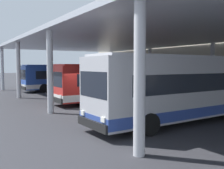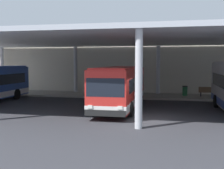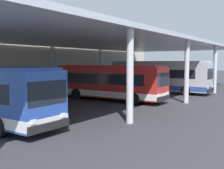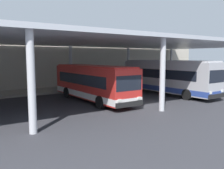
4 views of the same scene
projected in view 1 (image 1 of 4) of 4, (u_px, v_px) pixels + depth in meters
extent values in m
plane|color=#333338|center=(86.00, 110.00, 17.91)|extent=(200.00, 200.00, 0.00)
cube|color=gray|center=(199.00, 97.00, 24.07)|extent=(42.00, 4.50, 0.18)
cube|color=beige|center=(222.00, 61.00, 25.53)|extent=(48.00, 1.60, 6.95)
cube|color=silver|center=(148.00, 36.00, 20.40)|extent=(40.00, 17.00, 0.30)
cylinder|color=silver|center=(2.00, 69.00, 32.09)|extent=(0.40, 0.40, 5.25)
cylinder|color=silver|center=(111.00, 68.00, 40.49)|extent=(0.40, 0.40, 5.25)
cylinder|color=silver|center=(18.00, 70.00, 24.25)|extent=(0.40, 0.40, 5.25)
cylinder|color=silver|center=(150.00, 69.00, 32.65)|extent=(0.40, 0.40, 5.25)
cylinder|color=silver|center=(50.00, 72.00, 16.40)|extent=(0.40, 0.40, 5.25)
cylinder|color=silver|center=(212.00, 70.00, 24.80)|extent=(0.40, 0.40, 5.25)
cylinder|color=silver|center=(140.00, 78.00, 8.56)|extent=(0.40, 0.40, 5.25)
cube|color=#284CA8|center=(66.00, 77.00, 31.84)|extent=(2.64, 10.43, 2.70)
cube|color=silver|center=(66.00, 85.00, 31.91)|extent=(2.66, 10.45, 0.50)
cube|color=black|center=(67.00, 74.00, 31.90)|extent=(2.66, 8.56, 0.90)
cube|color=black|center=(23.00, 75.00, 29.05)|extent=(2.30, 0.15, 1.10)
cube|color=black|center=(23.00, 88.00, 29.11)|extent=(2.45, 0.19, 0.36)
cube|color=#2A50B0|center=(66.00, 65.00, 31.74)|extent=(2.44, 10.01, 0.12)
cube|color=yellow|center=(23.00, 67.00, 29.01)|extent=(1.75, 0.14, 0.28)
cube|color=white|center=(21.00, 84.00, 29.85)|extent=(0.28, 0.08, 0.20)
cube|color=white|center=(25.00, 85.00, 28.34)|extent=(0.28, 0.08, 0.20)
cylinder|color=black|center=(37.00, 87.00, 31.23)|extent=(0.29, 1.00, 1.00)
cylinder|color=black|center=(44.00, 88.00, 29.17)|extent=(0.29, 1.00, 1.00)
cylinder|color=black|center=(83.00, 85.00, 34.49)|extent=(0.29, 1.00, 1.00)
cylinder|color=black|center=(91.00, 86.00, 32.43)|extent=(0.29, 1.00, 1.00)
cube|color=red|center=(115.00, 82.00, 21.67)|extent=(2.67, 10.44, 2.70)
cube|color=white|center=(115.00, 94.00, 21.75)|extent=(2.69, 10.46, 0.50)
cube|color=black|center=(117.00, 78.00, 21.73)|extent=(2.68, 8.57, 0.90)
cube|color=black|center=(57.00, 79.00, 18.87)|extent=(2.30, 0.16, 1.10)
cube|color=black|center=(56.00, 100.00, 18.93)|extent=(2.45, 0.20, 0.36)
cube|color=red|center=(115.00, 65.00, 21.57)|extent=(2.47, 10.02, 0.12)
cube|color=yellow|center=(57.00, 68.00, 18.83)|extent=(1.75, 0.15, 0.28)
cube|color=white|center=(52.00, 94.00, 19.67)|extent=(0.28, 0.08, 0.20)
cube|color=white|center=(61.00, 96.00, 18.16)|extent=(0.28, 0.08, 0.20)
cylinder|color=black|center=(74.00, 97.00, 21.05)|extent=(0.30, 1.00, 1.00)
cylinder|color=black|center=(88.00, 100.00, 18.99)|extent=(0.30, 1.00, 1.00)
cylinder|color=black|center=(133.00, 93.00, 24.33)|extent=(0.30, 1.00, 1.00)
cylinder|color=black|center=(151.00, 95.00, 22.27)|extent=(0.30, 1.00, 1.00)
cube|color=#B7B7BC|center=(183.00, 87.00, 13.97)|extent=(2.76, 11.25, 3.10)
cube|color=#2D4799|center=(183.00, 109.00, 14.06)|extent=(2.78, 11.28, 0.50)
cube|color=black|center=(185.00, 81.00, 14.03)|extent=(2.75, 9.24, 0.90)
cube|color=black|center=(94.00, 84.00, 10.92)|extent=(2.30, 0.17, 1.10)
cube|color=black|center=(92.00, 124.00, 11.00)|extent=(2.45, 0.22, 0.36)
cube|color=silver|center=(184.00, 57.00, 13.85)|extent=(2.55, 10.80, 0.12)
cube|color=yellow|center=(94.00, 60.00, 10.86)|extent=(1.75, 0.16, 0.28)
cube|color=white|center=(83.00, 113.00, 11.73)|extent=(0.28, 0.09, 0.20)
cube|color=white|center=(103.00, 120.00, 10.22)|extent=(0.28, 0.09, 0.20)
cylinder|color=black|center=(118.00, 115.00, 13.20)|extent=(0.30, 1.01, 1.00)
cylinder|color=black|center=(150.00, 125.00, 11.16)|extent=(0.30, 1.01, 1.00)
cylinder|color=black|center=(201.00, 105.00, 16.77)|extent=(0.30, 1.01, 1.00)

